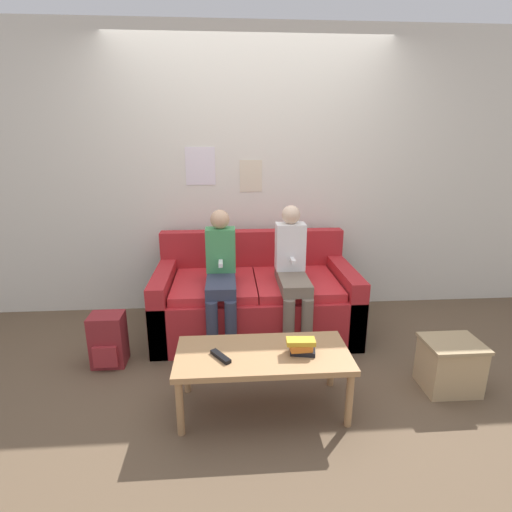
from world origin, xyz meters
TOP-DOWN VIEW (x-y plane):
  - ground_plane at (0.00, 0.00)m, footprint 10.00×10.00m
  - wall_back at (-0.00, 1.13)m, footprint 8.00×0.06m
  - couch at (0.00, 0.57)m, footprint 1.68×0.92m
  - coffee_table at (-0.03, -0.51)m, footprint 1.06×0.49m
  - person_left at (-0.29, 0.36)m, footprint 0.24×0.61m
  - person_right at (0.29, 0.36)m, footprint 0.24×0.61m
  - tv_remote at (-0.28, -0.56)m, footprint 0.13×0.16m
  - book_stack at (0.20, -0.54)m, footprint 0.19×0.13m
  - storage_box at (1.25, -0.40)m, footprint 0.37×0.31m
  - backpack at (-1.13, 0.08)m, footprint 0.24×0.23m

SIDE VIEW (x-z plane):
  - ground_plane at x=0.00m, z-range 0.00..0.00m
  - storage_box at x=1.25m, z-range 0.00..0.35m
  - backpack at x=-1.13m, z-range 0.00..0.40m
  - couch at x=0.00m, z-range -0.13..0.69m
  - coffee_table at x=-0.03m, z-range 0.15..0.54m
  - tv_remote at x=-0.28m, z-range 0.39..0.41m
  - book_stack at x=0.20m, z-range 0.39..0.48m
  - person_left at x=-0.29m, z-range 0.06..1.15m
  - person_right at x=0.29m, z-range 0.06..1.18m
  - wall_back at x=0.00m, z-range 0.00..2.60m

